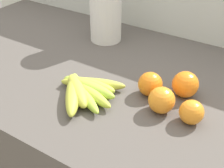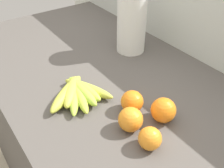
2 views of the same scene
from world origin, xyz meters
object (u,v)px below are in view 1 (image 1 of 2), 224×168
Objects in this scene: banana_bunch at (84,89)px; orange_back_left at (191,112)px; orange_far_right at (185,84)px; orange_center at (150,84)px; orange_right at (162,100)px; paper_towel_roll at (106,4)px.

orange_back_left is (0.30, 0.05, 0.01)m from banana_bunch.
orange_far_right is at bearing 119.15° from orange_back_left.
banana_bunch is 2.96× the size of orange_far_right.
orange_right is at bearing -41.59° from orange_center.
orange_right reaches higher than orange_back_left.
banana_bunch is at bearing -166.82° from orange_right.
paper_towel_roll is (-0.31, 0.24, 0.11)m from orange_center.
orange_far_right is (0.03, 0.10, 0.00)m from orange_right.
orange_right is at bearing 179.91° from orange_back_left.
paper_towel_roll reaches higher than orange_center.
orange_center is at bearing 33.39° from banana_bunch.
orange_far_right is at bearing 29.57° from orange_center.
banana_bunch is 3.17× the size of orange_center.
orange_center is (0.16, 0.11, 0.02)m from banana_bunch.
orange_far_right is 0.24× the size of paper_towel_roll.
orange_far_right reaches higher than orange_center.
banana_bunch is 0.71× the size of paper_towel_roll.
banana_bunch is 3.09× the size of orange_right.
orange_right is 0.08m from orange_center.
orange_far_right reaches higher than orange_right.
orange_center is at bearing 138.41° from orange_right.
orange_right is 1.13× the size of orange_back_left.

